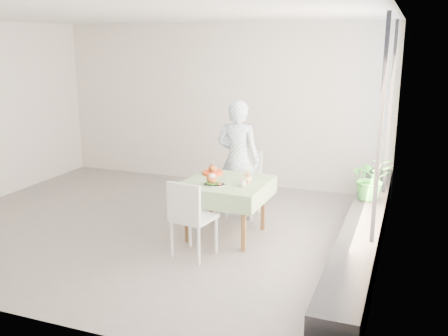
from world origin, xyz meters
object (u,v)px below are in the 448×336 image
at_px(cafe_table, 226,202).
at_px(chair_near, 193,233).
at_px(potted_plant, 371,178).
at_px(juice_cup_orange, 248,178).
at_px(chair_far, 243,196).
at_px(diner, 238,160).
at_px(main_dish, 213,181).

height_order(cafe_table, chair_near, chair_near).
bearing_deg(potted_plant, juice_cup_orange, -156.23).
distance_m(chair_far, diner, 0.58).
distance_m(cafe_table, main_dish, 0.41).
relative_size(chair_near, diner, 0.55).
bearing_deg(diner, chair_near, 88.14).
relative_size(chair_far, juice_cup_orange, 3.25).
bearing_deg(potted_plant, cafe_table, -159.16).
distance_m(chair_near, potted_plant, 2.39).
bearing_deg(potted_plant, diner, 177.47).
relative_size(chair_far, potted_plant, 1.64).
distance_m(chair_near, juice_cup_orange, 1.01).
bearing_deg(juice_cup_orange, main_dish, -146.67).
xyz_separation_m(chair_near, diner, (0.04, 1.48, 0.56)).
xyz_separation_m(chair_far, main_dish, (-0.04, -1.07, 0.50)).
height_order(cafe_table, main_dish, main_dish).
height_order(diner, potted_plant, diner).
distance_m(cafe_table, chair_near, 0.77).
relative_size(main_dish, potted_plant, 0.50).
bearing_deg(chair_far, cafe_table, -86.63).
xyz_separation_m(chair_far, diner, (-0.05, -0.11, 0.57)).
bearing_deg(chair_far, juice_cup_orange, -68.17).
bearing_deg(chair_near, potted_plant, 36.85).
bearing_deg(main_dish, potted_plant, 25.86).
relative_size(juice_cup_orange, potted_plant, 0.51).
bearing_deg(chair_near, chair_far, 86.84).
distance_m(main_dish, potted_plant, 2.02).
xyz_separation_m(cafe_table, diner, (-0.10, 0.74, 0.39)).
relative_size(cafe_table, potted_plant, 1.87).
relative_size(chair_far, diner, 0.55).
distance_m(diner, juice_cup_orange, 0.81).
bearing_deg(chair_near, diner, 88.56).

